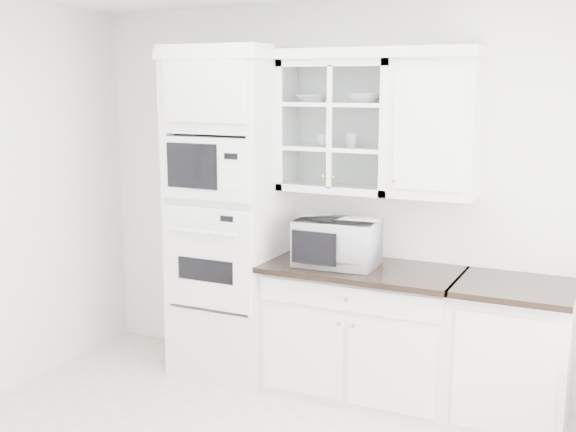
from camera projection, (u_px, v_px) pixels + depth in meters
The scene contains 12 objects.
room_shell at pixel (256, 150), 3.96m from camera, with size 4.00×3.50×2.70m.
oven_column at pixel (230, 214), 5.26m from camera, with size 0.76×0.68×2.40m.
base_cabinet_run at pixel (362, 330), 4.98m from camera, with size 1.32×0.67×0.92m.
extra_base_cabinet at pixel (512, 353), 4.55m from camera, with size 0.72×0.67×0.92m.
upper_cabinet_glass at pixel (339, 126), 4.96m from camera, with size 0.80×0.33×0.90m.
upper_cabinet_solid at pixel (436, 129), 4.67m from camera, with size 0.55×0.33×0.90m, color white.
crown_molding at pixel (324, 54), 4.89m from camera, with size 2.14×0.38×0.07m, color white.
countertop_microwave at pixel (338, 242), 4.90m from camera, with size 0.54×0.45×0.32m, color white.
bowl_a at pixel (313, 98), 5.01m from camera, with size 0.22×0.22×0.05m, color white.
bowl_b at pixel (364, 98), 4.85m from camera, with size 0.21×0.21×0.07m, color white.
cup_a at pixel (324, 140), 5.00m from camera, with size 0.11×0.11×0.09m, color white.
cup_b at pixel (352, 140), 4.92m from camera, with size 0.10×0.10×0.09m, color white.
Camera 1 is at (1.87, -3.06, 2.14)m, focal length 45.00 mm.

